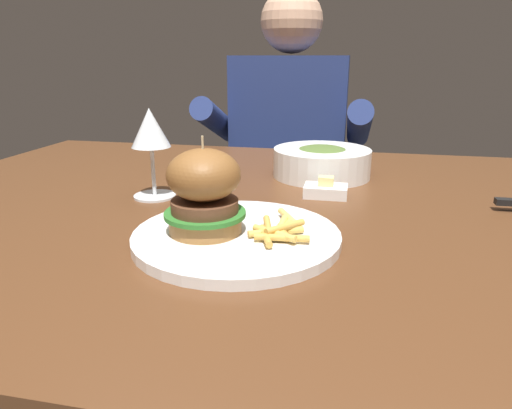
{
  "coord_description": "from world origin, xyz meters",
  "views": [
    {
      "loc": [
        0.17,
        -0.72,
        0.97
      ],
      "look_at": [
        0.05,
        -0.14,
        0.78
      ],
      "focal_mm": 32.0,
      "sensor_mm": 36.0,
      "label": 1
    }
  ],
  "objects_px": {
    "wine_glass": "(150,133)",
    "butter_dish": "(326,190)",
    "main_plate": "(237,237)",
    "diner_person": "(288,185)",
    "soup_bowl": "(322,161)",
    "burger_sandwich": "(204,191)"
  },
  "relations": [
    {
      "from": "wine_glass",
      "to": "diner_person",
      "type": "distance_m",
      "value": 0.83
    },
    {
      "from": "wine_glass",
      "to": "butter_dish",
      "type": "bearing_deg",
      "value": 12.91
    },
    {
      "from": "butter_dish",
      "to": "soup_bowl",
      "type": "bearing_deg",
      "value": 97.08
    },
    {
      "from": "diner_person",
      "to": "butter_dish",
      "type": "bearing_deg",
      "value": -77.0
    },
    {
      "from": "main_plate",
      "to": "burger_sandwich",
      "type": "bearing_deg",
      "value": -170.88
    },
    {
      "from": "wine_glass",
      "to": "soup_bowl",
      "type": "bearing_deg",
      "value": 37.31
    },
    {
      "from": "burger_sandwich",
      "to": "wine_glass",
      "type": "relative_size",
      "value": 0.82
    },
    {
      "from": "main_plate",
      "to": "diner_person",
      "type": "height_order",
      "value": "diner_person"
    },
    {
      "from": "burger_sandwich",
      "to": "butter_dish",
      "type": "height_order",
      "value": "burger_sandwich"
    },
    {
      "from": "wine_glass",
      "to": "main_plate",
      "type": "bearing_deg",
      "value": -40.98
    },
    {
      "from": "main_plate",
      "to": "burger_sandwich",
      "type": "height_order",
      "value": "burger_sandwich"
    },
    {
      "from": "burger_sandwich",
      "to": "butter_dish",
      "type": "relative_size",
      "value": 1.7
    },
    {
      "from": "soup_bowl",
      "to": "diner_person",
      "type": "distance_m",
      "value": 0.61
    },
    {
      "from": "main_plate",
      "to": "diner_person",
      "type": "distance_m",
      "value": 0.95
    },
    {
      "from": "burger_sandwich",
      "to": "diner_person",
      "type": "distance_m",
      "value": 0.97
    },
    {
      "from": "main_plate",
      "to": "soup_bowl",
      "type": "bearing_deg",
      "value": 77.28
    },
    {
      "from": "burger_sandwich",
      "to": "diner_person",
      "type": "xyz_separation_m",
      "value": [
        -0.02,
        0.94,
        -0.25
      ]
    },
    {
      "from": "burger_sandwich",
      "to": "soup_bowl",
      "type": "height_order",
      "value": "burger_sandwich"
    },
    {
      "from": "soup_bowl",
      "to": "butter_dish",
      "type": "bearing_deg",
      "value": -82.92
    },
    {
      "from": "burger_sandwich",
      "to": "soup_bowl",
      "type": "xyz_separation_m",
      "value": [
        0.13,
        0.38,
        -0.04
      ]
    },
    {
      "from": "diner_person",
      "to": "wine_glass",
      "type": "bearing_deg",
      "value": -99.87
    },
    {
      "from": "main_plate",
      "to": "burger_sandwich",
      "type": "xyz_separation_m",
      "value": [
        -0.04,
        -0.01,
        0.06
      ]
    }
  ]
}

